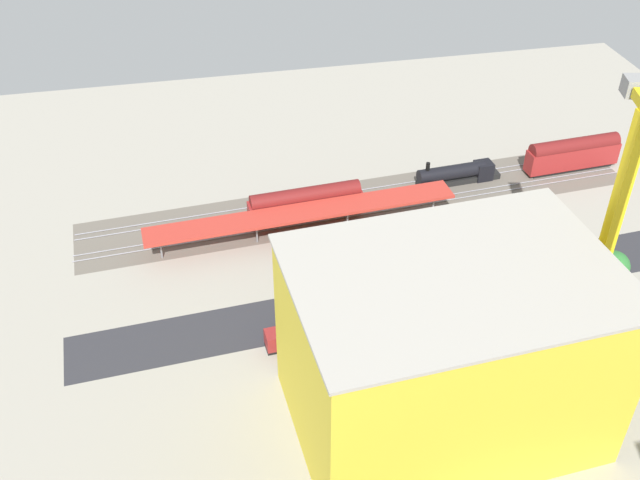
{
  "coord_description": "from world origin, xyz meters",
  "views": [
    {
      "loc": [
        28.47,
        81.4,
        70.86
      ],
      "look_at": [
        11.76,
        1.84,
        9.91
      ],
      "focal_mm": 41.93,
      "sensor_mm": 36.0,
      "label": 1
    }
  ],
  "objects_px": {
    "locomotive": "(459,174)",
    "construction_building": "(446,352)",
    "platform_canopy_near": "(303,213)",
    "parked_car_3": "(443,272)",
    "box_truck_2": "(299,335)",
    "freight_coach_far": "(306,203)",
    "street_tree_0": "(613,267)",
    "box_truck_1": "(318,319)",
    "parked_car_0": "(569,255)",
    "street_tree_3": "(415,291)",
    "traffic_light": "(314,261)",
    "street_tree_2": "(475,289)",
    "street_tree_4": "(497,285)",
    "box_truck_0": "(409,309)",
    "parked_car_1": "(525,260)",
    "parked_car_2": "(485,264)",
    "street_tree_1": "(512,274)",
    "tower_crane": "(619,228)",
    "passenger_coach": "(573,153)",
    "parked_car_5": "(346,286)",
    "parked_car_4": "(391,277)"
  },
  "relations": [
    {
      "from": "freight_coach_far",
      "to": "parked_car_0",
      "type": "relative_size",
      "value": 3.9
    },
    {
      "from": "freight_coach_far",
      "to": "box_truck_0",
      "type": "bearing_deg",
      "value": 109.45
    },
    {
      "from": "construction_building",
      "to": "box_truck_0",
      "type": "xyz_separation_m",
      "value": [
        -1.72,
        -17.35,
        -9.23
      ]
    },
    {
      "from": "platform_canopy_near",
      "to": "parked_car_3",
      "type": "bearing_deg",
      "value": 141.88
    },
    {
      "from": "parked_car_1",
      "to": "street_tree_4",
      "type": "distance_m",
      "value": 12.93
    },
    {
      "from": "parked_car_0",
      "to": "traffic_light",
      "type": "height_order",
      "value": "traffic_light"
    },
    {
      "from": "construction_building",
      "to": "box_truck_0",
      "type": "relative_size",
      "value": 3.58
    },
    {
      "from": "freight_coach_far",
      "to": "parked_car_2",
      "type": "bearing_deg",
      "value": 142.84
    },
    {
      "from": "box_truck_0",
      "to": "street_tree_3",
      "type": "xyz_separation_m",
      "value": [
        -0.43,
        0.53,
        3.65
      ]
    },
    {
      "from": "locomotive",
      "to": "street_tree_1",
      "type": "height_order",
      "value": "street_tree_1"
    },
    {
      "from": "freight_coach_far",
      "to": "parked_car_0",
      "type": "distance_m",
      "value": 41.72
    },
    {
      "from": "tower_crane",
      "to": "street_tree_2",
      "type": "xyz_separation_m",
      "value": [
        10.36,
        -11.66,
        -16.94
      ]
    },
    {
      "from": "street_tree_0",
      "to": "street_tree_3",
      "type": "bearing_deg",
      "value": -1.36
    },
    {
      "from": "locomotive",
      "to": "construction_building",
      "type": "xyz_separation_m",
      "value": [
        20.9,
        49.29,
        9.25
      ]
    },
    {
      "from": "construction_building",
      "to": "traffic_light",
      "type": "distance_m",
      "value": 29.19
    },
    {
      "from": "parked_car_3",
      "to": "locomotive",
      "type": "bearing_deg",
      "value": -115.3
    },
    {
      "from": "box_truck_0",
      "to": "street_tree_4",
      "type": "distance_m",
      "value": 12.59
    },
    {
      "from": "street_tree_2",
      "to": "street_tree_4",
      "type": "xyz_separation_m",
      "value": [
        -3.5,
        -0.42,
        -0.33
      ]
    },
    {
      "from": "freight_coach_far",
      "to": "parked_car_1",
      "type": "xyz_separation_m",
      "value": [
        -30.31,
        18.36,
        -2.45
      ]
    },
    {
      "from": "traffic_light",
      "to": "box_truck_0",
      "type": "bearing_deg",
      "value": 139.97
    },
    {
      "from": "tower_crane",
      "to": "box_truck_2",
      "type": "height_order",
      "value": "tower_crane"
    },
    {
      "from": "parked_car_3",
      "to": "construction_building",
      "type": "xyz_separation_m",
      "value": [
        9.54,
        25.25,
        10.27
      ]
    },
    {
      "from": "box_truck_1",
      "to": "parked_car_4",
      "type": "bearing_deg",
      "value": -149.46
    },
    {
      "from": "parked_car_3",
      "to": "street_tree_1",
      "type": "distance_m",
      "value": 11.78
    },
    {
      "from": "passenger_coach",
      "to": "tower_crane",
      "type": "height_order",
      "value": "tower_crane"
    },
    {
      "from": "freight_coach_far",
      "to": "street_tree_4",
      "type": "xyz_separation_m",
      "value": [
        -21.56,
        27.12,
        1.32
      ]
    },
    {
      "from": "freight_coach_far",
      "to": "street_tree_0",
      "type": "height_order",
      "value": "street_tree_0"
    },
    {
      "from": "parked_car_0",
      "to": "parked_car_1",
      "type": "relative_size",
      "value": 1.1
    },
    {
      "from": "construction_building",
      "to": "freight_coach_far",
      "type": "bearing_deg",
      "value": -84.16
    },
    {
      "from": "platform_canopy_near",
      "to": "parked_car_0",
      "type": "height_order",
      "value": "platform_canopy_near"
    },
    {
      "from": "passenger_coach",
      "to": "parked_car_2",
      "type": "xyz_separation_m",
      "value": [
        25.86,
        23.73,
        -2.59
      ]
    },
    {
      "from": "construction_building",
      "to": "street_tree_3",
      "type": "distance_m",
      "value": 17.85
    },
    {
      "from": "platform_canopy_near",
      "to": "street_tree_1",
      "type": "xyz_separation_m",
      "value": [
        -24.9,
        22.73,
        1.68
      ]
    },
    {
      "from": "box_truck_1",
      "to": "box_truck_2",
      "type": "relative_size",
      "value": 1.03
    },
    {
      "from": "platform_canopy_near",
      "to": "box_truck_2",
      "type": "xyz_separation_m",
      "value": [
        5.08,
        24.04,
        -2.62
      ]
    },
    {
      "from": "parked_car_3",
      "to": "box_truck_2",
      "type": "height_order",
      "value": "box_truck_2"
    },
    {
      "from": "freight_coach_far",
      "to": "box_truck_0",
      "type": "height_order",
      "value": "freight_coach_far"
    },
    {
      "from": "tower_crane",
      "to": "street_tree_3",
      "type": "relative_size",
      "value": 4.7
    },
    {
      "from": "freight_coach_far",
      "to": "parked_car_5",
      "type": "xyz_separation_m",
      "value": [
        -2.27,
        18.75,
        -2.44
      ]
    },
    {
      "from": "box_truck_2",
      "to": "traffic_light",
      "type": "height_order",
      "value": "traffic_light"
    },
    {
      "from": "street_tree_3",
      "to": "traffic_light",
      "type": "distance_m",
      "value": 15.45
    },
    {
      "from": "parked_car_0",
      "to": "box_truck_0",
      "type": "height_order",
      "value": "box_truck_0"
    },
    {
      "from": "platform_canopy_near",
      "to": "parked_car_4",
      "type": "relative_size",
      "value": 10.32
    },
    {
      "from": "construction_building",
      "to": "street_tree_0",
      "type": "height_order",
      "value": "construction_building"
    },
    {
      "from": "street_tree_3",
      "to": "street_tree_4",
      "type": "height_order",
      "value": "street_tree_3"
    },
    {
      "from": "box_truck_1",
      "to": "box_truck_0",
      "type": "bearing_deg",
      "value": 176.45
    },
    {
      "from": "passenger_coach",
      "to": "tower_crane",
      "type": "xyz_separation_m",
      "value": [
        21.38,
        44.79,
        18.43
      ]
    },
    {
      "from": "platform_canopy_near",
      "to": "parked_car_3",
      "type": "relative_size",
      "value": 10.57
    },
    {
      "from": "platform_canopy_near",
      "to": "box_truck_0",
      "type": "height_order",
      "value": "platform_canopy_near"
    },
    {
      "from": "passenger_coach",
      "to": "street_tree_2",
      "type": "height_order",
      "value": "street_tree_2"
    }
  ]
}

